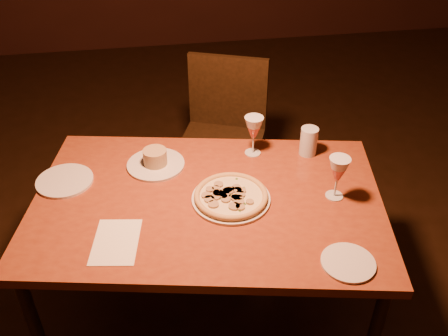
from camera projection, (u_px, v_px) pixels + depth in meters
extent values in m
cube|color=brown|center=(208.00, 203.00, 1.91)|extent=(1.47, 1.10, 0.04)
cylinder|color=black|center=(90.00, 207.00, 2.44)|extent=(0.05, 0.05, 0.67)
cylinder|color=black|center=(339.00, 213.00, 2.40)|extent=(0.05, 0.05, 0.67)
cube|color=black|center=(220.00, 146.00, 2.66)|extent=(0.55, 0.55, 0.04)
cube|color=black|center=(228.00, 92.00, 2.68)|extent=(0.41, 0.18, 0.41)
cylinder|color=black|center=(182.00, 197.00, 2.69)|extent=(0.04, 0.04, 0.44)
cylinder|color=black|center=(198.00, 161.00, 2.96)|extent=(0.04, 0.04, 0.44)
cylinder|color=black|center=(245.00, 205.00, 2.63)|extent=(0.04, 0.04, 0.44)
cylinder|color=black|center=(256.00, 168.00, 2.91)|extent=(0.04, 0.04, 0.44)
cylinder|color=silver|center=(231.00, 199.00, 1.89)|extent=(0.30, 0.30, 0.01)
cylinder|color=beige|center=(231.00, 196.00, 1.89)|extent=(0.27, 0.27, 0.01)
torus|color=tan|center=(231.00, 195.00, 1.88)|extent=(0.28, 0.28, 0.02)
cylinder|color=silver|center=(156.00, 164.00, 2.07)|extent=(0.24, 0.24, 0.01)
cylinder|color=tan|center=(155.00, 157.00, 2.05)|extent=(0.10, 0.10, 0.07)
cylinder|color=silver|center=(309.00, 141.00, 2.11)|extent=(0.07, 0.07, 0.12)
cylinder|color=silver|center=(65.00, 181.00, 1.98)|extent=(0.22, 0.22, 0.01)
cylinder|color=silver|center=(348.00, 263.00, 1.63)|extent=(0.18, 0.18, 0.01)
cube|color=white|center=(116.00, 242.00, 1.71)|extent=(0.19, 0.25, 0.00)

